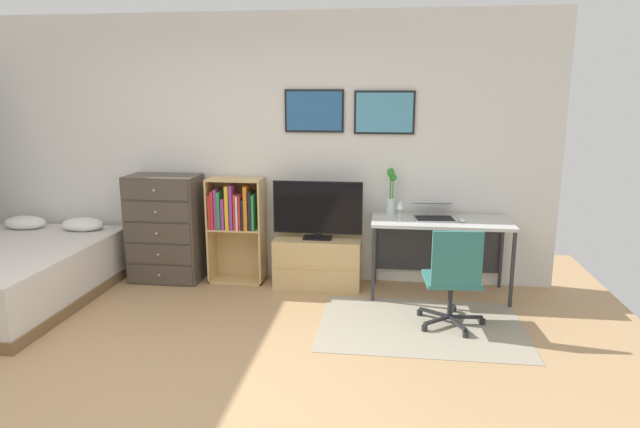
% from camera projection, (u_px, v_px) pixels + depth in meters
% --- Properties ---
extents(ground_plane, '(7.20, 7.20, 0.00)m').
position_uv_depth(ground_plane, '(166.00, 392.00, 3.60)').
color(ground_plane, tan).
extents(wall_back_with_posters, '(6.12, 0.09, 2.70)m').
position_uv_depth(wall_back_with_posters, '(253.00, 149.00, 5.67)').
color(wall_back_with_posters, silver).
rests_on(wall_back_with_posters, ground_plane).
extents(area_rug, '(1.70, 1.20, 0.01)m').
position_uv_depth(area_rug, '(421.00, 325.00, 4.63)').
color(area_rug, '#9E937F').
rests_on(area_rug, ground_plane).
extents(bed, '(1.49, 2.03, 0.65)m').
position_uv_depth(bed, '(10.00, 275.00, 5.12)').
color(bed, brown).
rests_on(bed, ground_plane).
extents(dresser, '(0.72, 0.46, 1.10)m').
position_uv_depth(dresser, '(166.00, 228.00, 5.68)').
color(dresser, '#4C4238').
rests_on(dresser, ground_plane).
extents(bookshelf, '(0.56, 0.30, 1.07)m').
position_uv_depth(bookshelf, '(235.00, 219.00, 5.62)').
color(bookshelf, tan).
rests_on(bookshelf, ground_plane).
extents(tv_stand, '(0.86, 0.41, 0.49)m').
position_uv_depth(tv_stand, '(318.00, 262.00, 5.56)').
color(tv_stand, tan).
rests_on(tv_stand, ground_plane).
extents(television, '(0.89, 0.16, 0.58)m').
position_uv_depth(television, '(318.00, 210.00, 5.43)').
color(television, black).
rests_on(television, tv_stand).
extents(desk, '(1.31, 0.59, 0.74)m').
position_uv_depth(desk, '(440.00, 232.00, 5.32)').
color(desk, silver).
rests_on(desk, ground_plane).
extents(office_chair, '(0.57, 0.58, 0.86)m').
position_uv_depth(office_chair, '(453.00, 276.00, 4.49)').
color(office_chair, '#232326').
rests_on(office_chair, ground_plane).
extents(laptop, '(0.41, 0.44, 0.16)m').
position_uv_depth(laptop, '(433.00, 211.00, 5.29)').
color(laptop, '#B7B7BC').
rests_on(laptop, desk).
extents(computer_mouse, '(0.06, 0.10, 0.03)m').
position_uv_depth(computer_mouse, '(462.00, 220.00, 5.13)').
color(computer_mouse, silver).
rests_on(computer_mouse, desk).
extents(bamboo_vase, '(0.10, 0.10, 0.46)m').
position_uv_depth(bamboo_vase, '(391.00, 192.00, 5.42)').
color(bamboo_vase, silver).
rests_on(bamboo_vase, desk).
extents(wine_glass, '(0.07, 0.07, 0.18)m').
position_uv_depth(wine_glass, '(400.00, 206.00, 5.20)').
color(wine_glass, silver).
rests_on(wine_glass, desk).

